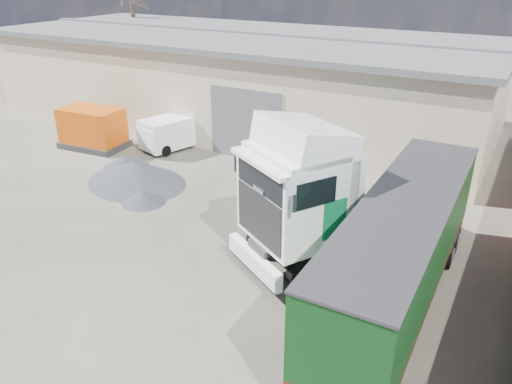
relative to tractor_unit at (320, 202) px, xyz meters
The scene contains 7 objects.
ground 6.17m from the tractor_unit, 148.55° to the right, with size 120.00×120.00×0.00m, color #272520.
warehouse 16.98m from the tractor_unit, 130.12° to the left, with size 30.60×12.60×5.42m.
tractor_unit is the anchor object (origin of this frame).
box_trailer 3.26m from the tractor_unit, 22.25° to the right, with size 2.30×10.44×3.46m.
panel_van 12.97m from the tractor_unit, 149.20° to the left, with size 2.83×4.48×1.70m.
orange_skip 15.66m from the tractor_unit, 163.66° to the left, with size 3.60×2.44×2.14m.
gravel_heap 10.09m from the tractor_unit, 169.30° to the left, with size 5.99×5.88×1.05m.
Camera 1 is at (10.31, -10.65, 9.19)m, focal length 35.00 mm.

